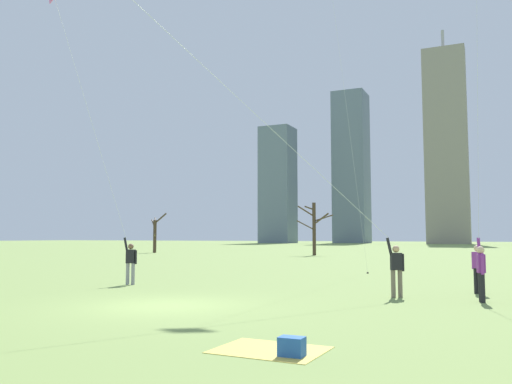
% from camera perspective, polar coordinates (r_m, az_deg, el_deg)
% --- Properties ---
extents(ground_plane, '(400.00, 400.00, 0.00)m').
position_cam_1_polar(ground_plane, '(14.93, -9.76, -12.13)').
color(ground_plane, '#7A934C').
extents(kite_flyer_foreground_right_pink, '(5.05, 0.67, 13.12)m').
position_cam_1_polar(kite_flyer_foreground_right_pink, '(21.88, -14.77, -2.79)').
color(kite_flyer_foreground_right_pink, gray).
rests_on(kite_flyer_foreground_right_pink, ground).
extents(kite_flyer_midfield_center_green, '(0.68, 8.44, 19.17)m').
position_cam_1_polar(kite_flyer_midfield_center_green, '(18.19, 23.19, 2.29)').
color(kite_flyer_midfield_center_green, black).
rests_on(kite_flyer_midfield_center_green, ground).
extents(kite_flyer_foreground_left_white, '(14.31, 10.21, 16.83)m').
position_cam_1_polar(kite_flyer_foreground_left_white, '(16.00, 1.80, 4.90)').
color(kite_flyer_foreground_left_white, '#726656').
rests_on(kite_flyer_foreground_left_white, ground).
extents(bystander_strolling_midfield, '(0.38, 0.39, 1.62)m').
position_cam_1_polar(bystander_strolling_midfield, '(19.10, 23.02, -7.48)').
color(bystander_strolling_midfield, black).
rests_on(bystander_strolling_midfield, ground).
extents(picnic_spot, '(1.85, 1.47, 0.31)m').
position_cam_1_polar(picnic_spot, '(8.88, 2.87, -16.61)').
color(picnic_spot, '#D8BF4C').
rests_on(picnic_spot, ground).
extents(bare_tree_right_of_center, '(2.65, 2.50, 4.72)m').
position_cam_1_polar(bare_tree_right_of_center, '(63.24, -10.92, -4.44)').
color(bare_tree_right_of_center, '#423326').
rests_on(bare_tree_right_of_center, ground).
extents(bare_tree_center, '(3.45, 2.27, 5.38)m').
position_cam_1_polar(bare_tree_center, '(53.85, 6.35, -3.71)').
color(bare_tree_center, '#423326').
rests_on(bare_tree_center, ground).
extents(skyline_short_annex, '(9.54, 9.97, 45.27)m').
position_cam_1_polar(skyline_short_annex, '(159.88, 10.34, 2.65)').
color(skyline_short_annex, slate).
rests_on(skyline_short_annex, ground).
extents(skyline_wide_slab, '(9.33, 8.74, 34.54)m').
position_cam_1_polar(skyline_wide_slab, '(156.02, 2.39, 0.78)').
color(skyline_wide_slab, slate).
rests_on(skyline_wide_slab, ground).
extents(skyline_slender_spire, '(10.86, 5.30, 57.50)m').
position_cam_1_polar(skyline_slender_spire, '(148.06, 19.98, 4.85)').
color(skyline_slender_spire, gray).
rests_on(skyline_slender_spire, ground).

